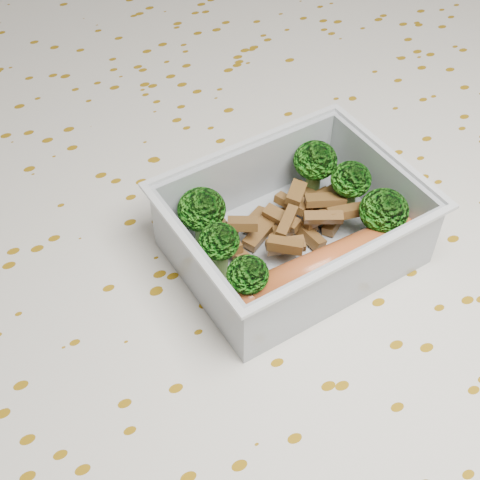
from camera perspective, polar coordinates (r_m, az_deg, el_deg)
name	(u,v)px	position (r m, az deg, el deg)	size (l,w,h in m)	color
dining_table	(227,330)	(0.56, -1.08, -7.70)	(1.40, 0.90, 0.75)	brown
tablecloth	(227,293)	(0.52, -1.16, -4.56)	(1.46, 0.96, 0.19)	silver
lunch_container	(293,234)	(0.48, 4.52, 0.54)	(0.18, 0.15, 0.06)	silver
broccoli_florets	(293,208)	(0.48, 4.56, 2.72)	(0.15, 0.11, 0.05)	#608C3F
meat_pile	(288,221)	(0.50, 4.10, 1.61)	(0.11, 0.08, 0.03)	brown
sausage	(327,264)	(0.47, 7.46, -2.06)	(0.15, 0.03, 0.03)	#BD5627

